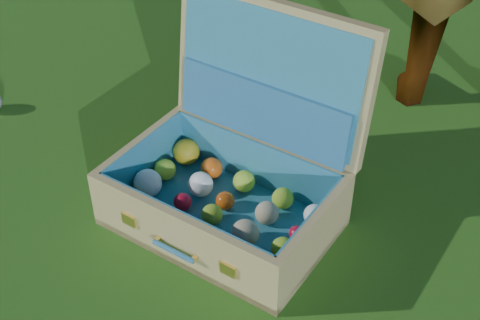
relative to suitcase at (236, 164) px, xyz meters
name	(u,v)px	position (x,y,z in m)	size (l,w,h in m)	color
ground	(190,180)	(-0.17, 0.00, -0.15)	(60.00, 60.00, 0.00)	#215114
suitcase	(236,164)	(0.00, 0.00, 0.00)	(0.58, 0.50, 0.52)	tan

